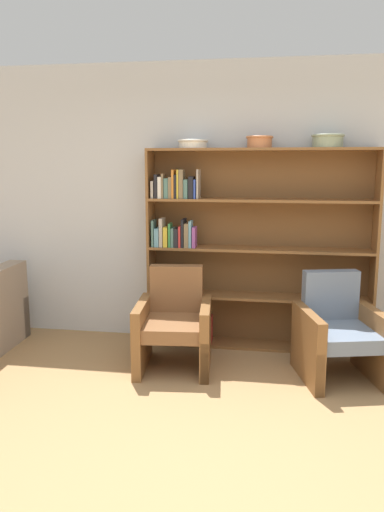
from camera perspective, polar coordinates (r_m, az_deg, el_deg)
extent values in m
plane|color=#A87F51|center=(3.15, 2.72, -23.89)|extent=(24.00, 24.00, 0.00)
cube|color=silver|center=(4.96, 5.97, 5.76)|extent=(12.00, 0.06, 2.75)
cube|color=brown|center=(4.96, -4.69, 0.97)|extent=(0.02, 0.30, 1.92)
cube|color=brown|center=(4.91, 20.14, 0.26)|extent=(0.02, 0.30, 1.92)
cube|color=brown|center=(4.75, 7.94, 11.98)|extent=(2.10, 0.30, 0.02)
cube|color=brown|center=(5.07, 7.40, -10.00)|extent=(2.10, 0.30, 0.03)
cube|color=brown|center=(4.96, 7.71, 0.91)|extent=(2.10, 0.01, 1.92)
cube|color=white|center=(5.11, -4.06, -8.19)|extent=(0.04, 0.18, 0.24)
cube|color=#7F6B4C|center=(5.11, -3.47, -8.37)|extent=(0.04, 0.20, 0.21)
cube|color=#334CB2|center=(5.09, -2.98, -8.46)|extent=(0.04, 0.17, 0.21)
cube|color=#4C756B|center=(5.06, -2.55, -8.40)|extent=(0.03, 0.13, 0.24)
cube|color=#388C47|center=(5.07, -2.09, -8.54)|extent=(0.04, 0.15, 0.21)
cube|color=#B2A899|center=(5.06, -1.62, -8.24)|extent=(0.03, 0.17, 0.26)
cube|color=#B2A899|center=(5.05, -1.28, -8.71)|extent=(0.02, 0.14, 0.19)
cube|color=#7F6B4C|center=(5.05, -0.98, -8.30)|extent=(0.03, 0.16, 0.26)
cube|color=red|center=(5.03, -0.53, -8.35)|extent=(0.04, 0.14, 0.26)
cube|color=#B2A899|center=(5.02, -0.03, -8.30)|extent=(0.03, 0.14, 0.28)
cube|color=#7F6B4C|center=(5.02, 0.29, -8.31)|extent=(0.02, 0.15, 0.28)
cube|color=#388C47|center=(5.02, 0.62, -8.82)|extent=(0.04, 0.13, 0.19)
cube|color=#B2A899|center=(5.03, 1.08, -8.60)|extent=(0.03, 0.17, 0.22)
cube|color=black|center=(5.01, 1.51, -8.76)|extent=(0.04, 0.13, 0.21)
cube|color=orange|center=(5.03, 1.90, -8.89)|extent=(0.02, 0.17, 0.17)
cube|color=red|center=(5.01, 2.17, -8.38)|extent=(0.02, 0.17, 0.27)
cube|color=brown|center=(4.92, 7.53, -4.61)|extent=(2.10, 0.30, 0.02)
cube|color=orange|center=(4.98, -4.23, -3.22)|extent=(0.03, 0.17, 0.17)
cube|color=#334CB2|center=(4.97, -3.77, -2.97)|extent=(0.04, 0.17, 0.21)
cube|color=#994C99|center=(4.95, -3.31, -3.27)|extent=(0.03, 0.14, 0.17)
cube|color=orange|center=(4.93, -2.97, -3.21)|extent=(0.02, 0.13, 0.19)
cube|color=#388C47|center=(4.94, -2.61, -3.18)|extent=(0.02, 0.16, 0.19)
cube|color=#B2A899|center=(4.94, -2.22, -2.73)|extent=(0.03, 0.18, 0.27)
cube|color=#388C47|center=(4.92, -1.75, -3.03)|extent=(0.04, 0.15, 0.22)
cube|color=white|center=(4.92, -1.18, -2.85)|extent=(0.04, 0.18, 0.25)
cube|color=#388C47|center=(4.91, -0.79, -3.20)|extent=(0.02, 0.16, 0.20)
cube|color=#334CB2|center=(4.89, -0.50, -3.41)|extent=(0.02, 0.13, 0.17)
cube|color=#B2A899|center=(4.89, -0.10, -3.15)|extent=(0.03, 0.14, 0.22)
cube|color=brown|center=(4.82, 7.67, 0.78)|extent=(2.10, 0.30, 0.02)
cube|color=#4C756B|center=(4.87, -4.38, 2.63)|extent=(0.02, 0.14, 0.26)
cube|color=#669EB2|center=(4.90, -3.86, 2.21)|extent=(0.04, 0.20, 0.18)
cube|color=#B2A899|center=(4.86, -3.43, 2.73)|extent=(0.03, 0.15, 0.28)
cube|color=gold|center=(4.85, -2.94, 2.23)|extent=(0.04, 0.14, 0.19)
cube|color=#388C47|center=(4.83, -2.49, 2.42)|extent=(0.02, 0.13, 0.23)
cube|color=#4C756B|center=(4.85, -2.13, 2.18)|extent=(0.03, 0.17, 0.18)
cube|color=black|center=(4.84, -1.71, 2.14)|extent=(0.04, 0.16, 0.18)
cube|color=red|center=(4.84, -1.28, 2.29)|extent=(0.02, 0.18, 0.20)
cube|color=black|center=(4.84, -0.95, 2.67)|extent=(0.02, 0.20, 0.27)
cube|color=#7F6B4C|center=(4.81, -0.54, 2.40)|extent=(0.04, 0.15, 0.23)
cube|color=#669EB2|center=(4.79, -0.14, 2.53)|extent=(0.03, 0.12, 0.26)
cube|color=#994C99|center=(4.79, 0.28, 2.17)|extent=(0.03, 0.13, 0.20)
cube|color=brown|center=(4.76, 7.80, 6.34)|extent=(2.10, 0.30, 0.02)
cube|color=#B2A899|center=(4.82, -4.46, 7.58)|extent=(0.02, 0.13, 0.16)
cube|color=black|center=(4.81, -4.05, 7.94)|extent=(0.03, 0.12, 0.22)
cube|color=white|center=(4.81, -3.59, 7.81)|extent=(0.03, 0.14, 0.20)
cube|color=#7F6B4C|center=(4.81, -3.27, 8.00)|extent=(0.02, 0.14, 0.23)
cube|color=#4C756B|center=(4.81, -2.83, 7.74)|extent=(0.04, 0.16, 0.19)
cube|color=#7F6B4C|center=(4.81, -2.39, 7.82)|extent=(0.03, 0.17, 0.20)
cube|color=orange|center=(4.81, -2.05, 8.23)|extent=(0.02, 0.19, 0.27)
cube|color=black|center=(4.79, -1.80, 7.95)|extent=(0.02, 0.16, 0.22)
cube|color=gold|center=(4.78, -1.54, 8.22)|extent=(0.02, 0.14, 0.27)
cube|color=#7F6B4C|center=(4.77, -1.16, 8.22)|extent=(0.04, 0.14, 0.27)
cube|color=#4C756B|center=(4.79, -0.57, 7.68)|extent=(0.04, 0.19, 0.18)
cube|color=black|center=(4.76, -0.03, 7.84)|extent=(0.04, 0.15, 0.21)
cube|color=#334CB2|center=(4.77, 0.44, 7.67)|extent=(0.02, 0.18, 0.18)
cube|color=#B2A899|center=(4.76, 0.75, 8.23)|extent=(0.02, 0.18, 0.27)
cylinder|color=silver|center=(4.81, 0.10, 12.65)|extent=(0.26, 0.26, 0.07)
torus|color=silver|center=(4.82, 0.10, 13.02)|extent=(0.29, 0.29, 0.02)
cylinder|color=#C67547|center=(4.76, 7.72, 12.75)|extent=(0.23, 0.23, 0.10)
torus|color=#C67547|center=(4.76, 7.74, 13.30)|extent=(0.25, 0.25, 0.02)
cylinder|color=gray|center=(4.78, 15.25, 12.53)|extent=(0.27, 0.27, 0.11)
torus|color=gray|center=(4.78, 15.27, 13.13)|extent=(0.30, 0.30, 0.02)
cube|color=brown|center=(4.17, 1.47, -12.12)|extent=(0.08, 0.08, 0.35)
cube|color=brown|center=(4.23, -6.44, -11.86)|extent=(0.08, 0.08, 0.35)
cube|color=brown|center=(4.74, 1.75, -9.29)|extent=(0.08, 0.08, 0.35)
cube|color=brown|center=(4.79, -5.17, -9.11)|extent=(0.08, 0.08, 0.35)
cube|color=brown|center=(4.40, -2.11, -8.03)|extent=(0.54, 0.68, 0.12)
cube|color=brown|center=(4.60, -1.79, -3.87)|extent=(0.49, 0.17, 0.46)
cube|color=brown|center=(4.41, 1.56, -9.16)|extent=(0.15, 0.68, 0.59)
cube|color=brown|center=(4.47, -5.72, -8.97)|extent=(0.15, 0.68, 0.59)
cube|color=brown|center=(4.07, 14.26, -13.02)|extent=(0.09, 0.09, 0.35)
cube|color=brown|center=(4.80, 18.37, -9.57)|extent=(0.09, 0.09, 0.35)
cube|color=brown|center=(4.61, 11.75, -10.09)|extent=(0.09, 0.09, 0.35)
cube|color=slate|center=(4.36, 16.64, -8.65)|extent=(0.62, 0.74, 0.12)
cube|color=slate|center=(4.54, 15.52, -4.44)|extent=(0.49, 0.23, 0.46)
cube|color=brown|center=(4.50, 19.94, -9.41)|extent=(0.24, 0.68, 0.59)
cube|color=brown|center=(4.30, 13.05, -9.97)|extent=(0.24, 0.68, 0.59)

